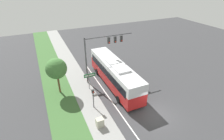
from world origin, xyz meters
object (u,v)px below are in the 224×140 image
(bus, at_px, (114,72))
(utility_cabinet, at_px, (100,123))
(street_sign, at_px, (89,78))
(signal_gantry, at_px, (102,48))
(pedestrian_signal, at_px, (93,96))

(bus, xyz_separation_m, utility_cabinet, (-4.75, -6.64, -1.42))
(bus, distance_m, utility_cabinet, 8.29)
(utility_cabinet, bearing_deg, street_sign, 80.15)
(bus, relative_size, utility_cabinet, 12.60)
(bus, relative_size, street_sign, 5.01)
(street_sign, bearing_deg, signal_gantry, 32.21)
(signal_gantry, distance_m, pedestrian_signal, 7.30)
(bus, height_order, signal_gantry, signal_gantry)
(street_sign, bearing_deg, utility_cabinet, -99.85)
(signal_gantry, height_order, street_sign, signal_gantry)
(pedestrian_signal, bearing_deg, signal_gantry, 58.73)
(pedestrian_signal, distance_m, street_sign, 4.04)
(bus, relative_size, signal_gantry, 1.76)
(signal_gantry, bearing_deg, bus, -64.08)
(pedestrian_signal, distance_m, utility_cabinet, 3.32)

